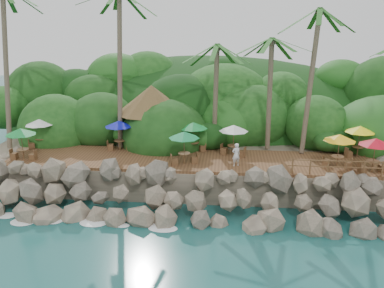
{
  "coord_description": "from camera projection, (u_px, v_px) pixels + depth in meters",
  "views": [
    {
      "loc": [
        2.49,
        -20.7,
        11.39
      ],
      "look_at": [
        0.0,
        6.0,
        3.4
      ],
      "focal_mm": 37.37,
      "sensor_mm": 36.0,
      "label": 1
    }
  ],
  "objects": [
    {
      "name": "ground",
      "position": [
        182.0,
        229.0,
        23.23
      ],
      "size": [
        140.0,
        140.0,
        0.0
      ],
      "primitive_type": "plane",
      "color": "#19514F",
      "rests_on": "ground"
    },
    {
      "name": "waiter",
      "position": [
        236.0,
        155.0,
        26.68
      ],
      "size": [
        0.68,
        0.58,
        1.59
      ],
      "primitive_type": "imported",
      "rotation": [
        0.0,
        0.0,
        3.56
      ],
      "color": "silver",
      "rests_on": "terrace"
    },
    {
      "name": "jungle_hill",
      "position": [
        206.0,
        129.0,
        45.66
      ],
      "size": [
        44.8,
        28.0,
        15.4
      ],
      "primitive_type": "ellipsoid",
      "color": "#143811",
      "rests_on": "ground"
    },
    {
      "name": "seawall",
      "position": [
        186.0,
        197.0,
        24.81
      ],
      "size": [
        29.0,
        4.0,
        2.3
      ],
      "primitive_type": null,
      "color": "gray",
      "rests_on": "ground"
    },
    {
      "name": "dining_clusters",
      "position": [
        203.0,
        132.0,
        27.98
      ],
      "size": [
        25.7,
        5.3,
        2.28
      ],
      "color": "brown",
      "rests_on": "terrace"
    },
    {
      "name": "foam_line",
      "position": [
        183.0,
        226.0,
        23.51
      ],
      "size": [
        25.2,
        0.8,
        0.06
      ],
      "color": "white",
      "rests_on": "ground"
    },
    {
      "name": "palms",
      "position": [
        219.0,
        18.0,
        27.99
      ],
      "size": [
        34.69,
        7.27,
        13.05
      ],
      "color": "brown",
      "rests_on": "ground"
    },
    {
      "name": "railing",
      "position": [
        337.0,
        166.0,
        25.05
      ],
      "size": [
        6.1,
        0.1,
        1.0
      ],
      "color": "brown",
      "rests_on": "terrace"
    },
    {
      "name": "land_base",
      "position": [
        202.0,
        138.0,
        38.2
      ],
      "size": [
        32.0,
        25.2,
        2.1
      ],
      "primitive_type": "cube",
      "color": "gray",
      "rests_on": "ground"
    },
    {
      "name": "palapa",
      "position": [
        152.0,
        99.0,
        31.5
      ],
      "size": [
        5.63,
        5.63,
        4.6
      ],
      "color": "brown",
      "rests_on": "ground"
    },
    {
      "name": "terrace",
      "position": [
        192.0,
        160.0,
        28.33
      ],
      "size": [
        26.0,
        5.0,
        0.2
      ],
      "primitive_type": "cube",
      "color": "brown",
      "rests_on": "land_base"
    },
    {
      "name": "jungle_foliage",
      "position": [
        201.0,
        151.0,
        37.54
      ],
      "size": [
        44.0,
        16.0,
        12.0
      ],
      "primitive_type": null,
      "color": "#143811",
      "rests_on": "ground"
    }
  ]
}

